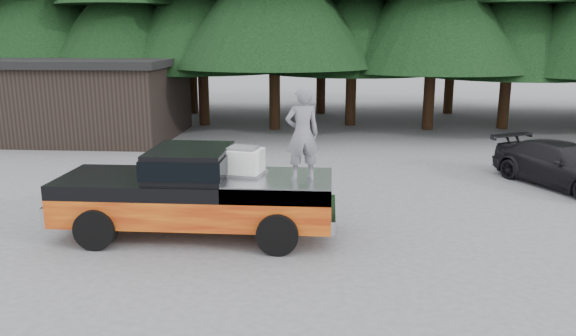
# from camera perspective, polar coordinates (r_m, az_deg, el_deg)

# --- Properties ---
(ground) EXTENTS (120.00, 120.00, 0.00)m
(ground) POSITION_cam_1_polar(r_m,az_deg,el_deg) (11.83, -3.45, -7.69)
(ground) COLOR #515154
(ground) RESTS_ON ground
(pickup_truck) EXTENTS (6.00, 2.04, 1.33)m
(pickup_truck) POSITION_cam_1_polar(r_m,az_deg,el_deg) (12.28, -9.29, -3.77)
(pickup_truck) COLOR orange
(pickup_truck) RESTS_ON ground
(truck_cab) EXTENTS (1.66, 1.90, 0.59)m
(truck_cab) POSITION_cam_1_polar(r_m,az_deg,el_deg) (12.06, -9.92, 0.61)
(truck_cab) COLOR black
(truck_cab) RESTS_ON pickup_truck
(air_compressor) EXTENTS (0.90, 0.79, 0.54)m
(air_compressor) POSITION_cam_1_polar(r_m,az_deg,el_deg) (11.98, -4.57, 0.57)
(air_compressor) COLOR silver
(air_compressor) RESTS_ON pickup_truck
(man_on_bed) EXTENTS (0.80, 0.64, 1.92)m
(man_on_bed) POSITION_cam_1_polar(r_m,az_deg,el_deg) (11.40, 1.46, 3.48)
(man_on_bed) COLOR slate
(man_on_bed) RESTS_ON pickup_truck
(parked_car) EXTENTS (3.58, 4.64, 1.25)m
(parked_car) POSITION_cam_1_polar(r_m,az_deg,el_deg) (17.81, 26.15, 0.27)
(parked_car) COLOR black
(parked_car) RESTS_ON ground
(utility_building) EXTENTS (8.40, 6.40, 3.30)m
(utility_building) POSITION_cam_1_polar(r_m,az_deg,el_deg) (25.37, -20.38, 6.74)
(utility_building) COLOR black
(utility_building) RESTS_ON ground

